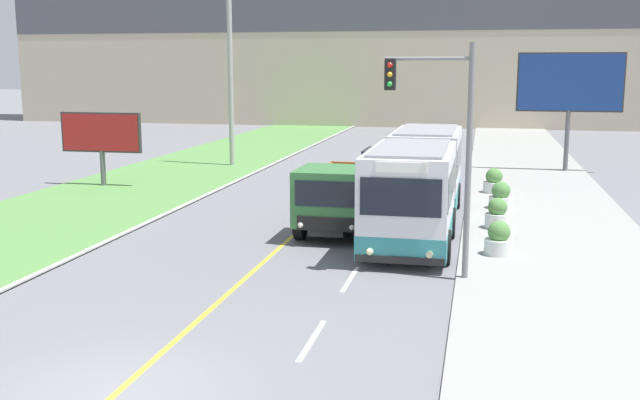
{
  "coord_description": "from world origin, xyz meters",
  "views": [
    {
      "loc": [
        6.01,
        -11.13,
        5.59
      ],
      "look_at": [
        1.1,
        11.62,
        1.4
      ],
      "focal_mm": 42.0,
      "sensor_mm": 36.0,
      "label": 1
    }
  ],
  "objects_px": {
    "planter_round_second": "(497,215)",
    "planter_round_far": "(494,182)",
    "billboard_large": "(570,85)",
    "billboard_small": "(101,134)",
    "planter_round_near": "(499,240)",
    "planter_round_third": "(501,197)",
    "city_bus": "(419,181)",
    "utility_pole_far": "(230,58)",
    "traffic_light_mast": "(445,132)",
    "dump_truck": "(339,198)",
    "car_distant": "(379,164)"
  },
  "relations": [
    {
      "from": "city_bus",
      "to": "car_distant",
      "type": "height_order",
      "value": "city_bus"
    },
    {
      "from": "city_bus",
      "to": "planter_round_near",
      "type": "xyz_separation_m",
      "value": [
        2.68,
        -3.75,
        -1.09
      ]
    },
    {
      "from": "dump_truck",
      "to": "planter_round_far",
      "type": "distance_m",
      "value": 10.54
    },
    {
      "from": "planter_round_near",
      "to": "planter_round_second",
      "type": "distance_m",
      "value": 3.75
    },
    {
      "from": "dump_truck",
      "to": "planter_round_near",
      "type": "xyz_separation_m",
      "value": [
        5.21,
        -2.12,
        -0.68
      ]
    },
    {
      "from": "billboard_large",
      "to": "planter_round_third",
      "type": "distance_m",
      "value": 12.89
    },
    {
      "from": "dump_truck",
      "to": "billboard_large",
      "type": "relative_size",
      "value": 1.01
    },
    {
      "from": "planter_round_third",
      "to": "planter_round_second",
      "type": "bearing_deg",
      "value": -92.99
    },
    {
      "from": "planter_round_third",
      "to": "planter_round_near",
      "type": "bearing_deg",
      "value": -91.67
    },
    {
      "from": "city_bus",
      "to": "planter_round_third",
      "type": "xyz_separation_m",
      "value": [
        2.89,
        3.75,
        -1.07
      ]
    },
    {
      "from": "billboard_small",
      "to": "dump_truck",
      "type": "bearing_deg",
      "value": -31.0
    },
    {
      "from": "utility_pole_far",
      "to": "billboard_large",
      "type": "relative_size",
      "value": 1.9
    },
    {
      "from": "billboard_small",
      "to": "planter_round_far",
      "type": "distance_m",
      "value": 18.14
    },
    {
      "from": "dump_truck",
      "to": "planter_round_third",
      "type": "xyz_separation_m",
      "value": [
        5.42,
        5.39,
        -0.66
      ]
    },
    {
      "from": "planter_round_third",
      "to": "planter_round_far",
      "type": "distance_m",
      "value": 3.76
    },
    {
      "from": "car_distant",
      "to": "billboard_small",
      "type": "height_order",
      "value": "billboard_small"
    },
    {
      "from": "planter_round_second",
      "to": "planter_round_far",
      "type": "height_order",
      "value": "planter_round_far"
    },
    {
      "from": "utility_pole_far",
      "to": "traffic_light_mast",
      "type": "distance_m",
      "value": 24.49
    },
    {
      "from": "traffic_light_mast",
      "to": "planter_round_second",
      "type": "distance_m",
      "value": 7.43
    },
    {
      "from": "city_bus",
      "to": "billboard_large",
      "type": "relative_size",
      "value": 1.98
    },
    {
      "from": "billboard_small",
      "to": "city_bus",
      "type": "bearing_deg",
      "value": -21.54
    },
    {
      "from": "billboard_small",
      "to": "planter_round_third",
      "type": "xyz_separation_m",
      "value": [
        18.19,
        -2.29,
        -1.88
      ]
    },
    {
      "from": "car_distant",
      "to": "utility_pole_far",
      "type": "distance_m",
      "value": 10.71
    },
    {
      "from": "planter_round_third",
      "to": "city_bus",
      "type": "bearing_deg",
      "value": -127.64
    },
    {
      "from": "planter_round_near",
      "to": "planter_round_third",
      "type": "distance_m",
      "value": 7.51
    },
    {
      "from": "dump_truck",
      "to": "utility_pole_far",
      "type": "relative_size",
      "value": 0.53
    },
    {
      "from": "planter_round_near",
      "to": "planter_round_second",
      "type": "xyz_separation_m",
      "value": [
        0.02,
        3.75,
        0.02
      ]
    },
    {
      "from": "dump_truck",
      "to": "billboard_small",
      "type": "bearing_deg",
      "value": 149.0
    },
    {
      "from": "city_bus",
      "to": "planter_round_third",
      "type": "relative_size",
      "value": 11.73
    },
    {
      "from": "dump_truck",
      "to": "planter_round_far",
      "type": "height_order",
      "value": "dump_truck"
    },
    {
      "from": "planter_round_third",
      "to": "billboard_small",
      "type": "bearing_deg",
      "value": 172.84
    },
    {
      "from": "planter_round_third",
      "to": "billboard_large",
      "type": "bearing_deg",
      "value": 72.9
    },
    {
      "from": "billboard_large",
      "to": "billboard_small",
      "type": "relative_size",
      "value": 1.58
    },
    {
      "from": "utility_pole_far",
      "to": "planter_round_second",
      "type": "xyz_separation_m",
      "value": [
        14.43,
        -14.3,
        -5.45
      ]
    },
    {
      "from": "dump_truck",
      "to": "planter_round_third",
      "type": "bearing_deg",
      "value": 44.8
    },
    {
      "from": "city_bus",
      "to": "planter_round_near",
      "type": "height_order",
      "value": "city_bus"
    },
    {
      "from": "planter_round_near",
      "to": "traffic_light_mast",
      "type": "bearing_deg",
      "value": -119.84
    },
    {
      "from": "car_distant",
      "to": "billboard_large",
      "type": "height_order",
      "value": "billboard_large"
    },
    {
      "from": "billboard_large",
      "to": "traffic_light_mast",
      "type": "bearing_deg",
      "value": -103.75
    },
    {
      "from": "city_bus",
      "to": "planter_round_far",
      "type": "xyz_separation_m",
      "value": [
        2.68,
        7.51,
        -1.06
      ]
    },
    {
      "from": "dump_truck",
      "to": "billboard_large",
      "type": "xyz_separation_m",
      "value": [
        9.02,
        17.09,
        3.37
      ]
    },
    {
      "from": "planter_round_near",
      "to": "planter_round_far",
      "type": "relative_size",
      "value": 0.94
    },
    {
      "from": "utility_pole_far",
      "to": "traffic_light_mast",
      "type": "height_order",
      "value": "utility_pole_far"
    },
    {
      "from": "billboard_large",
      "to": "planter_round_third",
      "type": "xyz_separation_m",
      "value": [
        -3.6,
        -11.7,
        -4.04
      ]
    },
    {
      "from": "utility_pole_far",
      "to": "planter_round_second",
      "type": "bearing_deg",
      "value": -44.74
    },
    {
      "from": "dump_truck",
      "to": "billboard_large",
      "type": "distance_m",
      "value": 19.62
    },
    {
      "from": "planter_round_near",
      "to": "utility_pole_far",
      "type": "bearing_deg",
      "value": 128.59
    },
    {
      "from": "billboard_small",
      "to": "planter_round_near",
      "type": "distance_m",
      "value": 20.56
    },
    {
      "from": "car_distant",
      "to": "planter_round_third",
      "type": "relative_size",
      "value": 4.05
    },
    {
      "from": "utility_pole_far",
      "to": "traffic_light_mast",
      "type": "relative_size",
      "value": 1.93
    }
  ]
}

